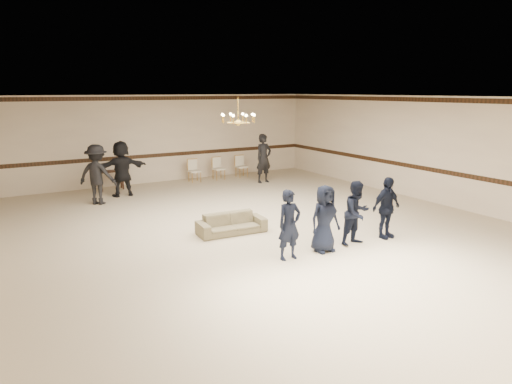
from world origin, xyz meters
TOP-DOWN VIEW (x-y plane):
  - room at (0.00, 0.00)m, footprint 12.01×14.01m
  - chair_rail at (0.00, 6.99)m, footprint 12.00×0.02m
  - crown_molding at (0.00, 6.99)m, footprint 12.00×0.02m
  - chandelier at (0.00, 1.00)m, footprint 0.94×0.94m
  - boy_a at (-0.51, -2.09)m, footprint 0.52×0.35m
  - boy_b at (0.39, -2.09)m, footprint 0.70×0.46m
  - boy_c at (1.29, -2.09)m, footprint 0.75×0.61m
  - boy_d at (2.19, -2.09)m, footprint 0.86×0.40m
  - settee at (-0.73, 0.00)m, footprint 1.68×0.75m
  - adult_left at (-2.87, 4.60)m, footprint 1.32×1.26m
  - adult_mid at (-1.97, 5.30)m, footprint 1.68×0.56m
  - adult_right at (3.13, 4.90)m, footprint 0.70×0.51m
  - banquet_chair_left at (0.94, 6.26)m, footprint 0.42×0.42m
  - banquet_chair_mid at (1.94, 6.26)m, footprint 0.44×0.44m
  - banquet_chair_right at (2.94, 6.26)m, footprint 0.42×0.42m
  - console_table at (-2.06, 6.46)m, footprint 0.80×0.34m

SIDE VIEW (x-z plane):
  - settee at x=-0.73m, z-range 0.00..0.48m
  - console_table at x=-2.06m, z-range 0.00..0.67m
  - banquet_chair_left at x=0.94m, z-range 0.00..0.84m
  - banquet_chair_mid at x=1.94m, z-range 0.00..0.84m
  - banquet_chair_right at x=2.94m, z-range 0.00..0.84m
  - boy_a at x=-0.51m, z-range 0.00..1.44m
  - boy_b at x=0.39m, z-range 0.00..1.44m
  - boy_c at x=1.29m, z-range 0.00..1.44m
  - boy_d at x=2.19m, z-range 0.00..1.44m
  - adult_left at x=-2.87m, z-range 0.00..1.80m
  - adult_mid at x=-1.97m, z-range 0.00..1.80m
  - adult_right at x=3.13m, z-range 0.00..1.80m
  - chair_rail at x=0.00m, z-range 0.93..1.07m
  - room at x=0.00m, z-range -0.01..3.20m
  - chandelier at x=0.00m, z-range 2.43..3.32m
  - crown_molding at x=0.00m, z-range 3.01..3.15m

